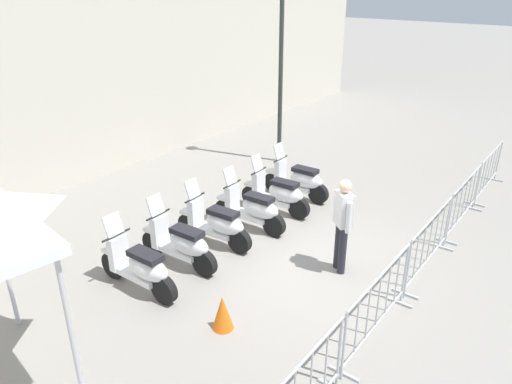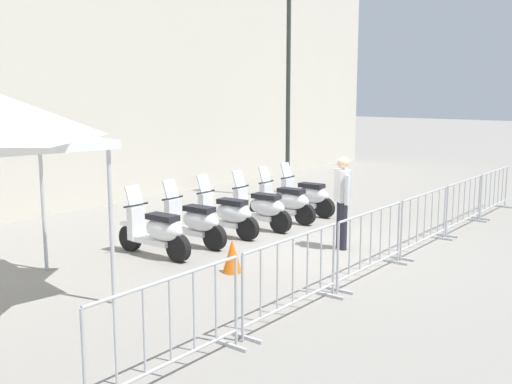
{
  "view_description": "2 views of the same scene",
  "coord_description": "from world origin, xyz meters",
  "px_view_note": "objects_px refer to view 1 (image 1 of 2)",
  "views": [
    {
      "loc": [
        -5.84,
        -4.55,
        4.66
      ],
      "look_at": [
        -0.02,
        1.41,
        1.01
      ],
      "focal_mm": 33.2,
      "sensor_mm": 36.0,
      "label": 1
    },
    {
      "loc": [
        -8.32,
        -7.16,
        2.83
      ],
      "look_at": [
        -0.2,
        1.44,
        0.9
      ],
      "focal_mm": 41.27,
      "sensor_mm": 36.0,
      "label": 2
    }
  ],
  "objects_px": {
    "motorcycle_5": "(299,180)",
    "officer_near_row_end": "(343,221)",
    "motorcycle_4": "(278,194)",
    "motorcycle_2": "(216,224)",
    "motorcycle_0": "(140,267)",
    "motorcycle_3": "(252,209)",
    "traffic_cone": "(223,312)",
    "barrier_segment_3": "(429,244)",
    "barrier_segment_2": "(378,306)",
    "barrier_segment_4": "(464,202)",
    "motorcycle_1": "(181,243)",
    "street_lamp": "(282,31)",
    "barrier_segment_5": "(489,172)"
  },
  "relations": [
    {
      "from": "officer_near_row_end",
      "to": "motorcycle_5",
      "type": "bearing_deg",
      "value": 54.32
    },
    {
      "from": "motorcycle_2",
      "to": "motorcycle_0",
      "type": "bearing_deg",
      "value": -170.95
    },
    {
      "from": "motorcycle_1",
      "to": "barrier_segment_5",
      "type": "distance_m",
      "value": 7.72
    },
    {
      "from": "barrier_segment_2",
      "to": "traffic_cone",
      "type": "bearing_deg",
      "value": 131.02
    },
    {
      "from": "motorcycle_5",
      "to": "officer_near_row_end",
      "type": "relative_size",
      "value": 0.99
    },
    {
      "from": "barrier_segment_4",
      "to": "officer_near_row_end",
      "type": "height_order",
      "value": "officer_near_row_end"
    },
    {
      "from": "motorcycle_0",
      "to": "barrier_segment_5",
      "type": "distance_m",
      "value": 8.56
    },
    {
      "from": "motorcycle_0",
      "to": "motorcycle_1",
      "type": "relative_size",
      "value": 1.0
    },
    {
      "from": "barrier_segment_4",
      "to": "officer_near_row_end",
      "type": "bearing_deg",
      "value": 166.99
    },
    {
      "from": "motorcycle_5",
      "to": "officer_near_row_end",
      "type": "xyz_separation_m",
      "value": [
        -1.84,
        -2.56,
        0.53
      ]
    },
    {
      "from": "motorcycle_4",
      "to": "barrier_segment_3",
      "type": "relative_size",
      "value": 0.83
    },
    {
      "from": "barrier_segment_2",
      "to": "street_lamp",
      "type": "height_order",
      "value": "street_lamp"
    },
    {
      "from": "motorcycle_0",
      "to": "barrier_segment_3",
      "type": "height_order",
      "value": "motorcycle_0"
    },
    {
      "from": "traffic_cone",
      "to": "barrier_segment_5",
      "type": "bearing_deg",
      "value": -4.93
    },
    {
      "from": "motorcycle_3",
      "to": "motorcycle_0",
      "type": "bearing_deg",
      "value": -173.97
    },
    {
      "from": "motorcycle_4",
      "to": "barrier_segment_3",
      "type": "distance_m",
      "value": 3.44
    },
    {
      "from": "motorcycle_0",
      "to": "traffic_cone",
      "type": "bearing_deg",
      "value": -77.91
    },
    {
      "from": "motorcycle_3",
      "to": "barrier_segment_4",
      "type": "xyz_separation_m",
      "value": [
        3.26,
        -2.95,
        0.07
      ]
    },
    {
      "from": "street_lamp",
      "to": "officer_near_row_end",
      "type": "bearing_deg",
      "value": -126.24
    },
    {
      "from": "officer_near_row_end",
      "to": "barrier_segment_2",
      "type": "bearing_deg",
      "value": -126.62
    },
    {
      "from": "officer_near_row_end",
      "to": "motorcycle_1",
      "type": "bearing_deg",
      "value": 132.78
    },
    {
      "from": "motorcycle_1",
      "to": "traffic_cone",
      "type": "relative_size",
      "value": 3.12
    },
    {
      "from": "barrier_segment_4",
      "to": "traffic_cone",
      "type": "xyz_separation_m",
      "value": [
        -5.74,
        1.01,
        -0.25
      ]
    },
    {
      "from": "motorcycle_1",
      "to": "barrier_segment_4",
      "type": "relative_size",
      "value": 0.83
    },
    {
      "from": "motorcycle_2",
      "to": "motorcycle_4",
      "type": "xyz_separation_m",
      "value": [
        1.89,
        0.16,
        0.0
      ]
    },
    {
      "from": "barrier_segment_4",
      "to": "barrier_segment_5",
      "type": "xyz_separation_m",
      "value": [
        2.15,
        0.33,
        0.0
      ]
    },
    {
      "from": "motorcycle_5",
      "to": "barrier_segment_3",
      "type": "height_order",
      "value": "motorcycle_5"
    },
    {
      "from": "motorcycle_1",
      "to": "motorcycle_5",
      "type": "distance_m",
      "value": 3.78
    },
    {
      "from": "motorcycle_3",
      "to": "barrier_segment_3",
      "type": "height_order",
      "value": "motorcycle_3"
    },
    {
      "from": "barrier_segment_4",
      "to": "traffic_cone",
      "type": "bearing_deg",
      "value": 170.03
    },
    {
      "from": "motorcycle_2",
      "to": "motorcycle_5",
      "type": "bearing_deg",
      "value": 7.27
    },
    {
      "from": "motorcycle_1",
      "to": "motorcycle_3",
      "type": "height_order",
      "value": "same"
    },
    {
      "from": "motorcycle_4",
      "to": "motorcycle_2",
      "type": "bearing_deg",
      "value": -175.31
    },
    {
      "from": "barrier_segment_4",
      "to": "motorcycle_1",
      "type": "bearing_deg",
      "value": 151.36
    },
    {
      "from": "barrier_segment_2",
      "to": "barrier_segment_3",
      "type": "height_order",
      "value": "same"
    },
    {
      "from": "motorcycle_0",
      "to": "motorcycle_2",
      "type": "relative_size",
      "value": 1.01
    },
    {
      "from": "motorcycle_5",
      "to": "traffic_cone",
      "type": "distance_m",
      "value": 4.91
    },
    {
      "from": "motorcycle_5",
      "to": "barrier_segment_4",
      "type": "bearing_deg",
      "value": -67.0
    },
    {
      "from": "motorcycle_4",
      "to": "traffic_cone",
      "type": "distance_m",
      "value": 4.01
    },
    {
      "from": "motorcycle_0",
      "to": "barrier_segment_2",
      "type": "bearing_deg",
      "value": -61.46
    },
    {
      "from": "barrier_segment_3",
      "to": "barrier_segment_5",
      "type": "height_order",
      "value": "same"
    },
    {
      "from": "barrier_segment_4",
      "to": "street_lamp",
      "type": "relative_size",
      "value": 0.35
    },
    {
      "from": "motorcycle_3",
      "to": "officer_near_row_end",
      "type": "relative_size",
      "value": 0.99
    },
    {
      "from": "motorcycle_2",
      "to": "barrier_segment_3",
      "type": "relative_size",
      "value": 0.83
    },
    {
      "from": "motorcycle_2",
      "to": "motorcycle_3",
      "type": "xyz_separation_m",
      "value": [
        0.95,
        0.0,
        0.0
      ]
    },
    {
      "from": "motorcycle_2",
      "to": "barrier_segment_3",
      "type": "height_order",
      "value": "motorcycle_2"
    },
    {
      "from": "barrier_segment_3",
      "to": "traffic_cone",
      "type": "xyz_separation_m",
      "value": [
        -3.59,
        1.34,
        -0.25
      ]
    },
    {
      "from": "motorcycle_0",
      "to": "barrier_segment_5",
      "type": "relative_size",
      "value": 0.83
    },
    {
      "from": "motorcycle_0",
      "to": "officer_near_row_end",
      "type": "bearing_deg",
      "value": -33.78
    },
    {
      "from": "motorcycle_1",
      "to": "officer_near_row_end",
      "type": "xyz_separation_m",
      "value": [
        1.91,
        -2.07,
        0.53
      ]
    }
  ]
}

